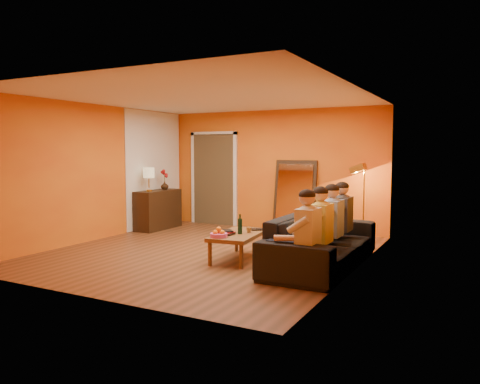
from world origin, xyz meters
The scene contains 27 objects.
room_shell centered at (0.00, 0.37, 1.30)m, with size 5.00×5.50×2.60m.
white_accent centered at (-2.48, 1.75, 1.30)m, with size 0.02×1.90×2.58m, color white.
doorway_recess centered at (-1.50, 2.83, 1.05)m, with size 1.06×0.30×2.10m, color #3F2D19.
door_jamb_left centered at (-2.07, 2.71, 1.05)m, with size 0.08×0.06×2.20m, color white.
door_jamb_right centered at (-0.93, 2.71, 1.05)m, with size 0.08×0.06×2.20m, color white.
door_header centered at (-1.50, 2.71, 2.12)m, with size 1.22×0.06×0.08m, color white.
mirror_frame centered at (0.55, 2.63, 0.76)m, with size 0.92×0.06×1.52m, color black.
mirror_glass centered at (0.55, 2.59, 0.76)m, with size 0.78×0.02×1.36m, color white.
sideboard centered at (-2.24, 1.55, 0.42)m, with size 0.44×1.18×0.85m, color black.
table_lamp centered at (-2.24, 1.25, 1.10)m, with size 0.24×0.24×0.51m, color beige, non-canonical shape.
sofa centered at (2.00, -0.01, 0.39)m, with size 1.03×2.64×0.77m, color black.
coffee_table centered at (0.71, -0.23, 0.21)m, with size 0.62×1.22×0.42m, color brown, non-canonical shape.
floor_lamp centered at (2.10, 2.21, 0.72)m, with size 0.30×0.24×1.44m, color gold, non-canonical shape.
dog centered at (1.45, 0.36, 0.32)m, with size 0.35×0.55×0.65m, color olive, non-canonical shape.
person_far_left centered at (2.13, -1.01, 0.61)m, with size 0.70×0.44×1.22m, color beige, non-canonical shape.
person_mid_left centered at (2.13, -0.46, 0.61)m, with size 0.70×0.44×1.22m, color gold, non-canonical shape.
person_mid_right centered at (2.13, 0.09, 0.61)m, with size 0.70×0.44×1.22m, color #8097C6, non-canonical shape.
person_far_right centered at (2.13, 0.64, 0.61)m, with size 0.70×0.44×1.22m, color #323237, non-canonical shape.
fruit_bowl centered at (0.61, -0.68, 0.50)m, with size 0.26×0.26×0.16m, color #DF4EA0, non-canonical shape.
wine_bottle centered at (0.76, -0.28, 0.58)m, with size 0.07×0.07×0.31m, color black.
tumbler centered at (0.83, -0.11, 0.46)m, with size 0.09×0.09×0.09m, color #B27F3F.
laptop centered at (0.89, 0.12, 0.43)m, with size 0.33×0.21×0.03m, color black.
book_lower centered at (0.53, -0.43, 0.43)m, with size 0.18×0.24×0.02m, color black.
book_mid centered at (0.54, -0.42, 0.45)m, with size 0.16×0.22×0.02m, color #A21216.
book_upper centered at (0.53, -0.44, 0.47)m, with size 0.16×0.22×0.02m, color black.
vase centered at (-2.24, 1.80, 0.94)m, with size 0.17×0.17×0.18m, color black.
flowers centered at (-2.24, 1.80, 1.19)m, with size 0.17×0.17×0.45m, color #A21216, non-canonical shape.
Camera 1 is at (4.10, -6.66, 1.71)m, focal length 35.00 mm.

